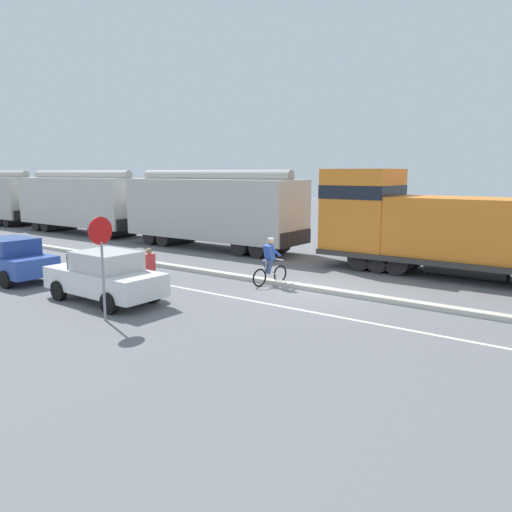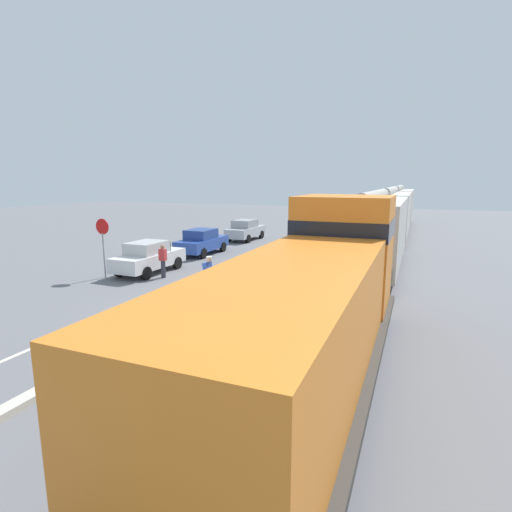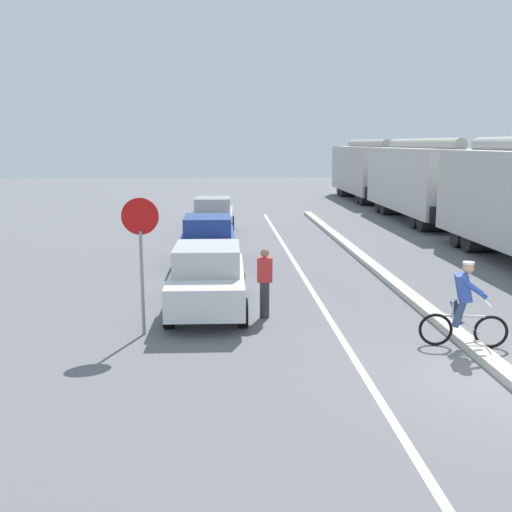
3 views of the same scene
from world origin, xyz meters
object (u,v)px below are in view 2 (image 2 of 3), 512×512
parked_car_blue (202,242)px  hopper_car_lead (373,232)px  hopper_car_trailing (397,206)px  pedestrian_by_cars (163,261)px  hopper_car_middle (389,214)px  parked_car_silver (245,230)px  locomotive (316,303)px  parked_car_white (149,257)px  stop_sign (103,237)px  cyclist (209,278)px

parked_car_blue → hopper_car_lead: bearing=-5.2°
hopper_car_trailing → pedestrian_by_cars: size_ratio=6.54×
hopper_car_trailing → parked_car_blue: hopper_car_trailing is taller
hopper_car_lead → hopper_car_middle: (0.00, 11.60, 0.00)m
parked_car_silver → pedestrian_by_cars: size_ratio=2.62×
locomotive → parked_car_white: size_ratio=2.75×
hopper_car_trailing → parked_car_blue: size_ratio=2.52×
hopper_car_trailing → parked_car_silver: bearing=-124.3°
parked_car_silver → pedestrian_by_cars: bearing=-84.2°
parked_car_white → pedestrian_by_cars: 1.45m
parked_car_blue → parked_car_silver: bearing=89.3°
hopper_car_middle → stop_sign: 21.50m
cyclist → parked_car_white: bearing=150.6°
hopper_car_middle → hopper_car_trailing: size_ratio=1.00×
parked_car_white → pedestrian_by_cars: same height
pedestrian_by_cars → hopper_car_middle: bearing=61.4°
hopper_car_trailing → stop_sign: size_ratio=3.68×
parked_car_silver → hopper_car_lead: bearing=-36.2°
parked_car_white → cyclist: 5.80m
stop_sign → cyclist: bearing=-10.3°
hopper_car_trailing → cyclist: bearing=-100.1°
pedestrian_by_cars → locomotive: bearing=-36.7°
cyclist → pedestrian_by_cars: 4.35m
hopper_car_lead → parked_car_blue: (-10.63, 0.96, -1.26)m
locomotive → hopper_car_trailing: 35.36m
cyclist → locomotive: bearing=-40.4°
hopper_car_trailing → cyclist: (-5.47, -30.70, -1.26)m
parked_car_silver → parked_car_blue: bearing=-90.7°
locomotive → hopper_car_trailing: bearing=90.0°
cyclist → hopper_car_trailing: bearing=79.9°
hopper_car_trailing → parked_car_white: 29.81m
cyclist → hopper_car_lead: bearing=53.9°
hopper_car_trailing → pedestrian_by_cars: bearing=-107.9°
hopper_car_middle → cyclist: bearing=-106.0°
hopper_car_lead → locomotive: bearing=-90.0°
hopper_car_trailing → cyclist: size_ratio=6.18×
hopper_car_middle → hopper_car_trailing: bearing=90.0°
hopper_car_middle → pedestrian_by_cars: size_ratio=6.54×
hopper_car_lead → parked_car_silver: 13.14m
hopper_car_trailing → locomotive: bearing=-90.0°
cyclist → pedestrian_by_cars: (-3.74, 2.22, 0.03)m
locomotive → parked_car_silver: bearing=117.9°
stop_sign → hopper_car_middle: bearing=56.6°
parked_car_silver → pedestrian_by_cars: 13.07m
hopper_car_lead → pedestrian_by_cars: 10.69m
stop_sign → hopper_car_trailing: bearing=68.2°
cyclist → stop_sign: (-6.37, 1.16, 1.21)m
hopper_car_lead → cyclist: size_ratio=6.18×
cyclist → stop_sign: size_ratio=0.60×
hopper_car_trailing → pedestrian_by_cars: 29.96m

